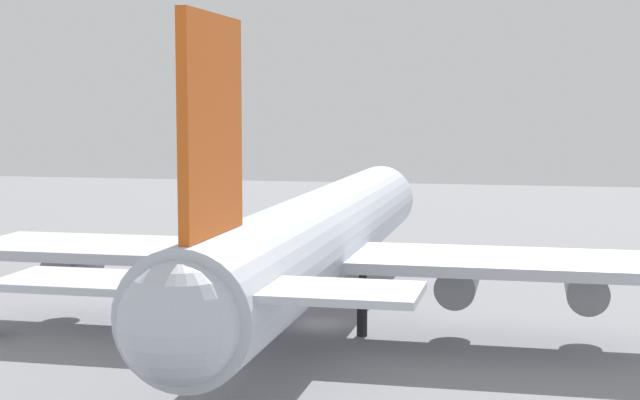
# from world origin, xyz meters

# --- Properties ---
(ground_plane) EXTENTS (239.86, 239.86, 0.00)m
(ground_plane) POSITION_xyz_m (0.00, 0.00, 0.00)
(ground_plane) COLOR gray
(cargo_airplane) EXTENTS (59.96, 47.79, 19.32)m
(cargo_airplane) POSITION_xyz_m (-0.16, 0.00, 6.09)
(cargo_airplane) COLOR silver
(cargo_airplane) RESTS_ON ground_plane
(safety_cone_nose) EXTENTS (0.45, 0.45, 0.64)m
(safety_cone_nose) POSITION_xyz_m (26.98, 2.53, 0.32)
(safety_cone_nose) COLOR orange
(safety_cone_nose) RESTS_ON ground_plane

